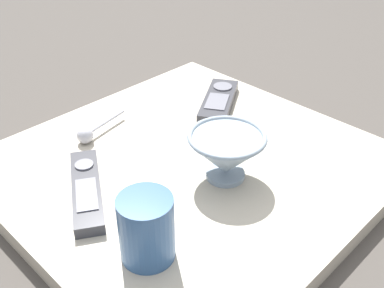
{
  "coord_description": "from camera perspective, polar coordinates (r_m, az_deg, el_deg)",
  "views": [
    {
      "loc": [
        -0.45,
        -0.45,
        0.49
      ],
      "look_at": [
        0.02,
        0.01,
        0.05
      ],
      "focal_mm": 43.21,
      "sensor_mm": 36.0,
      "label": 1
    }
  ],
  "objects": [
    {
      "name": "ground_plane",
      "position": [
        0.8,
        -0.31,
        -3.99
      ],
      "size": [
        6.0,
        6.0,
        0.0
      ],
      "primitive_type": "plane",
      "color": "#47423D"
    },
    {
      "name": "table",
      "position": [
        0.79,
        -0.31,
        -3.04
      ],
      "size": [
        0.59,
        0.57,
        0.03
      ],
      "color": "#B7AD99",
      "rests_on": "ground"
    },
    {
      "name": "cereal_bowl",
      "position": [
        0.72,
        4.26,
        -1.21
      ],
      "size": [
        0.12,
        0.12,
        0.08
      ],
      "color": "#8C9EAD",
      "rests_on": "table"
    },
    {
      "name": "coffee_mug",
      "position": [
        0.59,
        -5.64,
        -10.34
      ],
      "size": [
        0.07,
        0.07,
        0.09
      ],
      "color": "#33598C",
      "rests_on": "table"
    },
    {
      "name": "teaspoon",
      "position": [
        0.84,
        -12.77,
        1.24
      ],
      "size": [
        0.12,
        0.04,
        0.03
      ],
      "color": "silver",
      "rests_on": "table"
    },
    {
      "name": "tv_remote_near",
      "position": [
        0.94,
        3.32,
        5.31
      ],
      "size": [
        0.17,
        0.13,
        0.02
      ],
      "color": "#38383D",
      "rests_on": "table"
    },
    {
      "name": "tv_remote_far",
      "position": [
        0.72,
        -12.89,
        -5.5
      ],
      "size": [
        0.13,
        0.18,
        0.02
      ],
      "color": "#38383D",
      "rests_on": "table"
    }
  ]
}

